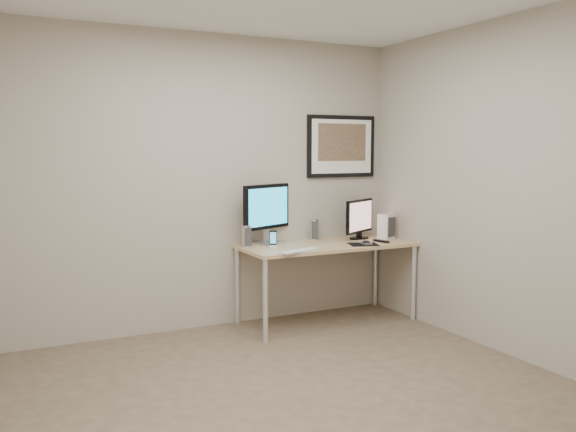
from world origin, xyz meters
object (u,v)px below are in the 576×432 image
object	(u,v)px
keyboard	(299,251)
fan_unit	(387,226)
speaker_right	(314,230)
desk	(327,251)
speaker_left	(246,236)
phone_dock	(273,239)
monitor_tv	(359,218)
monitor_large	(267,211)
framed_art	(341,146)

from	to	relation	value
keyboard	fan_unit	world-z (taller)	fan_unit
speaker_right	desk	bearing A→B (deg)	-72.71
speaker_left	fan_unit	world-z (taller)	fan_unit
speaker_left	keyboard	bearing A→B (deg)	-56.46
desk	speaker_right	size ratio (longest dim) A/B	8.08
desk	phone_dock	bearing A→B (deg)	174.42
monitor_tv	fan_unit	distance (m)	0.28
monitor_large	fan_unit	world-z (taller)	monitor_large
phone_dock	keyboard	bearing A→B (deg)	-58.02
speaker_left	monitor_large	bearing A→B (deg)	20.32
phone_dock	keyboard	xyz separation A→B (m)	(0.09, -0.34, -0.07)
framed_art	speaker_left	xyz separation A→B (m)	(-1.09, -0.20, -0.79)
monitor_tv	fan_unit	size ratio (longest dim) A/B	1.84
desk	fan_unit	size ratio (longest dim) A/B	6.69
monitor_large	keyboard	world-z (taller)	monitor_large
fan_unit	monitor_tv	bearing A→B (deg)	137.12
desk	phone_dock	xyz separation A→B (m)	(-0.52, 0.05, 0.14)
framed_art	phone_dock	distance (m)	1.23
framed_art	phone_dock	bearing A→B (deg)	-162.12
speaker_right	phone_dock	size ratio (longest dim) A/B	1.35
desk	framed_art	bearing A→B (deg)	43.46
monitor_tv	phone_dock	distance (m)	0.96
monitor_tv	keyboard	xyz separation A→B (m)	(-0.86, -0.40, -0.20)
monitor_large	fan_unit	xyz separation A→B (m)	(1.17, -0.23, -0.18)
phone_dock	fan_unit	size ratio (longest dim) A/B	0.61
monitor_large	phone_dock	world-z (taller)	monitor_large
speaker_left	monitor_tv	bearing A→B (deg)	-3.90
desk	monitor_tv	xyz separation A→B (m)	(0.43, 0.11, 0.27)
keyboard	framed_art	bearing A→B (deg)	20.68
speaker_left	keyboard	distance (m)	0.53
monitor_tv	speaker_left	xyz separation A→B (m)	(-1.17, 0.02, -0.11)
desk	keyboard	xyz separation A→B (m)	(-0.43, -0.28, 0.07)
speaker_right	monitor_large	bearing A→B (deg)	-159.22
monitor_large	fan_unit	bearing A→B (deg)	-35.99
speaker_left	keyboard	world-z (taller)	speaker_left
keyboard	speaker_left	bearing A→B (deg)	108.79
desk	framed_art	world-z (taller)	framed_art
desk	speaker_left	distance (m)	0.77
phone_dock	speaker_left	bearing A→B (deg)	176.10
phone_dock	keyboard	distance (m)	0.35
monitor_large	monitor_tv	world-z (taller)	monitor_large
framed_art	speaker_right	bearing A→B (deg)	-167.51
desk	monitor_tv	distance (m)	0.52
monitor_large	phone_dock	distance (m)	0.30
speaker_left	phone_dock	distance (m)	0.24
framed_art	monitor_tv	distance (m)	0.72
monitor_large	speaker_left	distance (m)	0.34
desk	keyboard	world-z (taller)	keyboard
monitor_tv	phone_dock	xyz separation A→B (m)	(-0.95, -0.06, -0.13)
monitor_tv	speaker_left	distance (m)	1.18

